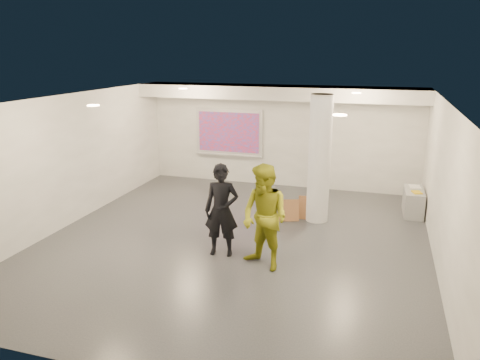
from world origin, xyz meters
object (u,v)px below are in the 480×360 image
(projection_screen, at_px, (229,133))
(credenza, at_px, (413,202))
(woman, at_px, (222,210))
(man, at_px, (265,218))
(column, at_px, (319,159))

(projection_screen, relative_size, credenza, 1.95)
(credenza, distance_m, woman, 5.26)
(projection_screen, distance_m, credenza, 5.66)
(credenza, distance_m, man, 4.90)
(projection_screen, height_order, woman, projection_screen)
(column, relative_size, man, 1.51)
(projection_screen, bearing_deg, man, -65.35)
(woman, relative_size, man, 0.93)
(woman, xyz_separation_m, man, (0.95, -0.33, 0.07))
(column, relative_size, credenza, 2.78)
(column, xyz_separation_m, man, (-0.59, -2.83, -0.51))
(woman, distance_m, man, 1.01)
(column, distance_m, projection_screen, 4.08)
(column, xyz_separation_m, credenza, (2.22, 1.13, -1.19))
(column, xyz_separation_m, woman, (-1.54, -2.50, -0.58))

